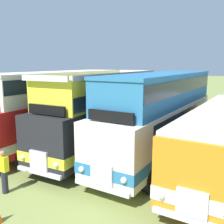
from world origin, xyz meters
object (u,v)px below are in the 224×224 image
at_px(marshal_person, 4,171).
at_px(bus_third_in_row, 161,112).
at_px(bus_first_in_row, 60,104).
at_px(bus_second_in_row, 104,110).

bearing_deg(marshal_person, bus_third_in_row, 60.34).
distance_m(bus_first_in_row, bus_third_in_row, 6.49).
distance_m(bus_first_in_row, bus_second_in_row, 3.24).
relative_size(bus_third_in_row, marshal_person, 6.58).
relative_size(bus_first_in_row, marshal_person, 6.75).
bearing_deg(bus_second_in_row, bus_third_in_row, 7.93).
bearing_deg(bus_first_in_row, marshal_person, -68.51).
relative_size(bus_first_in_row, bus_third_in_row, 1.03).
bearing_deg(bus_third_in_row, marshal_person, -119.66).
relative_size(bus_second_in_row, marshal_person, 6.13).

